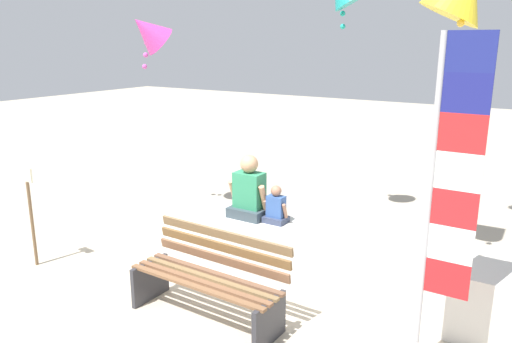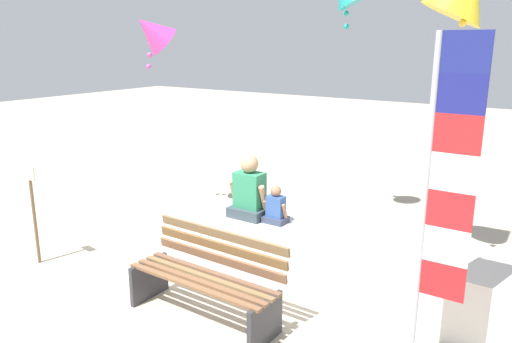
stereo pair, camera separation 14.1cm
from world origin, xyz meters
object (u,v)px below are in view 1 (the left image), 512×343
Objects in this scene: park_bench at (210,279)px; kite_magenta at (148,31)px; person_adult at (249,193)px; flag_banner at (446,188)px; sign_post at (30,208)px; person_child at (276,208)px.

kite_magenta is at bearing 142.72° from park_bench.
flag_banner reaches higher than person_adult.
kite_magenta is 0.73× the size of sign_post.
kite_magenta reaches higher than person_adult.
person_child is at bearing 0.06° from person_adult.
person_adult reaches higher than sign_post.
sign_post is (-2.65, -0.21, 0.35)m from park_bench.
sign_post is at bearing -152.87° from person_child.
park_bench is 1.79× the size of kite_magenta.
person_adult reaches higher than park_bench.
park_bench is at bearing -76.41° from person_adult.
person_adult is 2.75m from sign_post.
flag_banner is at bearing 7.78° from park_bench.
kite_magenta reaches higher than person_child.
sign_post is (-0.01, -2.22, -2.17)m from kite_magenta.
park_bench is 0.59× the size of flag_banner.
sign_post reaches higher than park_bench.
person_adult is 2.69m from flag_banner.
person_child is (0.38, 0.00, -0.13)m from person_adult.
sign_post is (-2.36, -1.40, -0.22)m from person_adult.
park_bench is 2.16× the size of person_adult.
flag_banner is at bearing -19.62° from kite_magenta.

